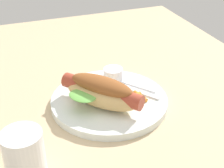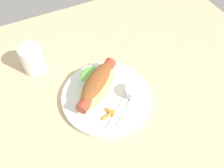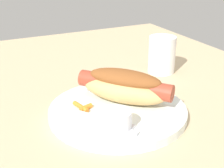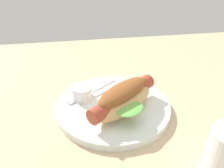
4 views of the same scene
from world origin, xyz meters
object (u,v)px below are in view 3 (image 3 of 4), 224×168
Objects in this scene: hot_dog at (125,86)px; knife at (94,117)px; sauce_ramekin at (118,120)px; carrot_garnish at (83,107)px; drinking_cup at (162,55)px; plate at (118,111)px; fork at (95,123)px.

knife is at bearing -104.44° from hot_dog.
carrot_garnish is at bearing -163.57° from sauce_ramekin.
sauce_ramekin reaches higher than carrot_garnish.
drinking_cup is at bearing 133.22° from sauce_ramekin.
plate is 5.90cm from knife.
carrot_garnish is (-6.05, 0.17, 0.23)cm from fork.
plate is 6.52cm from carrot_garnish.
plate is at bearing -90.71° from hot_dog.
drinking_cup is at bearing 88.12° from fork.
plate is 1.47× the size of hot_dog.
knife is (-4.89, -2.14, -1.41)cm from sauce_ramekin.
fork is 2.20cm from knife.
hot_dog is 9.23cm from knife.
sauce_ramekin is 0.30× the size of knife.
hot_dog is 10.74cm from fork.
sauce_ramekin is 0.37× the size of fork.
knife is 1.71× the size of drinking_cup.
sauce_ramekin is at bearing 16.43° from carrot_garnish.
knife is (3.64, -7.94, -2.96)cm from hot_dog.
knife is (1.75, -5.55, 0.98)cm from plate.
knife reaches higher than plate.
plate is 1.66× the size of knife.
plate is at bearing 152.82° from sauce_ramekin.
drinking_cup is (-12.93, 25.76, 2.44)cm from carrot_garnish.
hot_dog is 3.75× the size of sauce_ramekin.
fork is 6.06cm from carrot_garnish.
carrot_garnish is 0.47× the size of drinking_cup.
hot_dog is 1.13× the size of knife.
knife is 3.62× the size of carrot_garnish.
drinking_cup is (-15.12, 19.75, 3.67)cm from plate.
plate is 2.06× the size of fork.
hot_dog is 21.83cm from drinking_cup.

